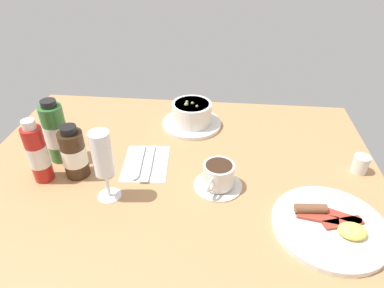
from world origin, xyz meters
The scene contains 10 objects.
ground_plane centered at (0.00, 0.00, -1.50)cm, with size 110.00×84.00×3.00cm, color #B27F51.
porridge_bowl centered at (-1.65, -24.59, 3.89)cm, with size 19.27×19.27×8.80cm.
cutlery_setting centered at (9.13, -2.18, 0.27)cm, with size 13.57×17.59×0.90cm.
coffee_cup centered at (-11.31, 5.02, 3.21)cm, with size 12.31×12.60×6.77cm.
creamer_jug centered at (-48.97, -4.93, 2.53)cm, with size 5.06×4.17×5.43cm.
wine_glass centered at (15.17, 11.20, 11.82)cm, with size 5.81×5.81×18.43cm.
sauce_bottle_green centered at (33.38, -2.97, 8.41)cm, with size 6.28×6.28×18.18cm.
sauce_bottle_red centered at (34.12, 6.28, 7.97)cm, with size 5.08×5.08×17.56cm.
sauce_bottle_brown centered at (25.98, 3.68, 6.70)cm, with size 6.37×6.37×14.80cm.
breakfast_plate centered at (-36.45, 16.65, 0.91)cm, with size 25.16×25.16×3.70cm.
Camera 1 is at (-11.28, 70.95, 57.51)cm, focal length 31.67 mm.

